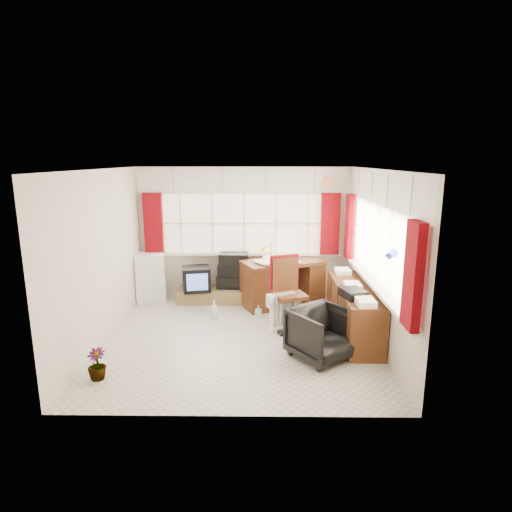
# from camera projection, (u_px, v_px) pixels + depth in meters

# --- Properties ---
(ground) EXTENTS (4.00, 4.00, 0.00)m
(ground) POSITION_uv_depth(u_px,v_px,m) (240.00, 338.00, 6.44)
(ground) COLOR beige
(ground) RESTS_ON ground
(room_walls) EXTENTS (4.00, 4.00, 4.00)m
(room_walls) POSITION_uv_depth(u_px,v_px,m) (239.00, 241.00, 6.11)
(room_walls) COLOR beige
(room_walls) RESTS_ON ground
(window_back) EXTENTS (3.70, 0.12, 3.60)m
(window_back) POSITION_uv_depth(u_px,v_px,m) (245.00, 250.00, 8.13)
(window_back) COLOR #F3DFC0
(window_back) RESTS_ON room_walls
(window_right) EXTENTS (0.12, 3.70, 3.60)m
(window_right) POSITION_uv_depth(u_px,v_px,m) (373.00, 278.00, 6.21)
(window_right) COLOR #F3DFC0
(window_right) RESTS_ON room_walls
(curtains) EXTENTS (3.83, 3.83, 1.15)m
(curtains) POSITION_uv_depth(u_px,v_px,m) (298.00, 233.00, 7.01)
(curtains) COLOR maroon
(curtains) RESTS_ON room_walls
(overhead_cabinets) EXTENTS (3.98, 3.98, 0.48)m
(overhead_cabinets) POSITION_uv_depth(u_px,v_px,m) (302.00, 184.00, 6.89)
(overhead_cabinets) COLOR silver
(overhead_cabinets) RESTS_ON room_walls
(desk) EXTENTS (1.61, 1.22, 0.88)m
(desk) POSITION_uv_depth(u_px,v_px,m) (282.00, 280.00, 7.84)
(desk) COLOR #552C14
(desk) RESTS_ON ground
(desk_lamp) EXTENTS (0.16, 0.15, 0.39)m
(desk_lamp) POSITION_uv_depth(u_px,v_px,m) (271.00, 248.00, 7.53)
(desk_lamp) COLOR #E0A709
(desk_lamp) RESTS_ON desk
(task_chair) EXTENTS (0.62, 0.64, 1.15)m
(task_chair) POSITION_uv_depth(u_px,v_px,m) (287.00, 290.00, 6.77)
(task_chair) COLOR black
(task_chair) RESTS_ON ground
(office_chair) EXTENTS (1.05, 1.05, 0.69)m
(office_chair) POSITION_uv_depth(u_px,v_px,m) (322.00, 334.00, 5.73)
(office_chair) COLOR black
(office_chair) RESTS_ON ground
(radiator) EXTENTS (0.43, 0.31, 0.61)m
(radiator) POSITION_uv_depth(u_px,v_px,m) (282.00, 315.00, 6.70)
(radiator) COLOR white
(radiator) RESTS_ON ground
(credenza) EXTENTS (0.50, 2.00, 0.85)m
(credenza) POSITION_uv_depth(u_px,v_px,m) (353.00, 310.00, 6.53)
(credenza) COLOR #552C14
(credenza) RESTS_ON ground
(file_tray) EXTENTS (0.37, 0.43, 0.12)m
(file_tray) POSITION_uv_depth(u_px,v_px,m) (353.00, 293.00, 5.96)
(file_tray) COLOR black
(file_tray) RESTS_ON credenza
(tv_bench) EXTENTS (1.40, 0.50, 0.25)m
(tv_bench) POSITION_uv_depth(u_px,v_px,m) (215.00, 295.00, 8.10)
(tv_bench) COLOR olive
(tv_bench) RESTS_ON ground
(crt_tv) EXTENTS (0.58, 0.55, 0.45)m
(crt_tv) POSITION_uv_depth(u_px,v_px,m) (196.00, 279.00, 7.90)
(crt_tv) COLOR black
(crt_tv) RESTS_ON tv_bench
(hifi_stack) EXTENTS (0.64, 0.42, 0.66)m
(hifi_stack) POSITION_uv_depth(u_px,v_px,m) (234.00, 271.00, 8.10)
(hifi_stack) COLOR black
(hifi_stack) RESTS_ON tv_bench
(mini_fridge) EXTENTS (0.67, 0.67, 0.91)m
(mini_fridge) POSITION_uv_depth(u_px,v_px,m) (150.00, 277.00, 8.12)
(mini_fridge) COLOR white
(mini_fridge) RESTS_ON ground
(spray_bottle_a) EXTENTS (0.15, 0.15, 0.33)m
(spray_bottle_a) POSITION_uv_depth(u_px,v_px,m) (214.00, 310.00, 7.16)
(spray_bottle_a) COLOR silver
(spray_bottle_a) RESTS_ON ground
(spray_bottle_b) EXTENTS (0.11, 0.11, 0.21)m
(spray_bottle_b) POSITION_uv_depth(u_px,v_px,m) (258.00, 312.00, 7.26)
(spray_bottle_b) COLOR #96DFD4
(spray_bottle_b) RESTS_ON ground
(flower_vase) EXTENTS (0.25, 0.25, 0.40)m
(flower_vase) POSITION_uv_depth(u_px,v_px,m) (97.00, 364.00, 5.21)
(flower_vase) COLOR black
(flower_vase) RESTS_ON ground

